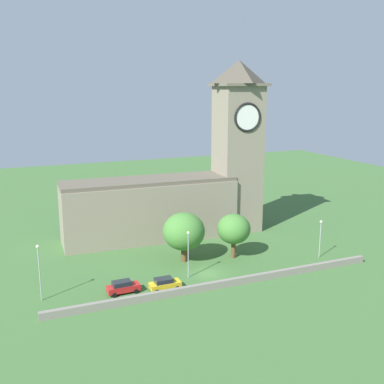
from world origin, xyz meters
name	(u,v)px	position (x,y,z in m)	size (l,w,h in m)	color
ground_plane	(174,244)	(0.00, 15.00, 0.00)	(200.00, 200.00, 0.00)	#3D6633
church	(184,184)	(4.08, 19.84, 10.10)	(39.29, 10.84, 33.25)	gray
quay_barrier	(223,284)	(0.00, -5.34, 0.53)	(51.02, 0.70, 1.05)	gray
car_red	(123,287)	(-13.87, -1.68, 0.92)	(4.64, 2.17, 1.82)	red
car_yellow	(165,284)	(-8.11, -2.90, 0.90)	(4.47, 2.15, 1.78)	gold
streetlamp_west_end	(39,264)	(-24.64, 0.35, 5.19)	(0.44, 0.44, 7.92)	#9EA0A5
streetlamp_west_mid	(188,247)	(-3.36, -0.17, 4.85)	(0.44, 0.44, 7.30)	#9EA0A5
streetlamp_central	(320,233)	(20.36, -0.87, 4.38)	(0.44, 0.44, 6.49)	#9EA0A5
tree_by_tower	(234,229)	(6.89, 4.70, 5.03)	(5.59, 5.59, 7.58)	brown
tree_churchyard	(184,232)	(-1.46, 6.32, 5.15)	(6.90, 6.90, 8.29)	brown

